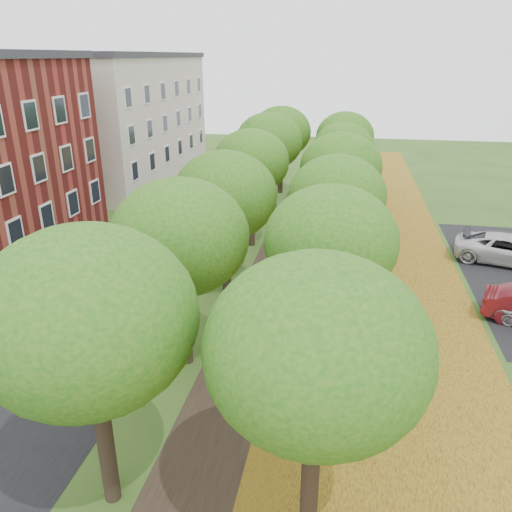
% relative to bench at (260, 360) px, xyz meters
% --- Properties ---
extents(ground, '(120.00, 120.00, 0.00)m').
position_rel_bench_xyz_m(ground, '(-0.46, -5.86, -0.48)').
color(ground, '#2D4C19').
rests_on(ground, ground).
extents(street_asphalt, '(8.00, 70.00, 0.01)m').
position_rel_bench_xyz_m(street_asphalt, '(-7.96, 9.14, -0.48)').
color(street_asphalt, black).
rests_on(street_asphalt, ground).
extents(footpath, '(3.20, 70.00, 0.01)m').
position_rel_bench_xyz_m(footpath, '(-0.46, 9.14, -0.47)').
color(footpath, black).
rests_on(footpath, ground).
extents(leaf_verge, '(7.50, 70.00, 0.01)m').
position_rel_bench_xyz_m(leaf_verge, '(4.54, 9.14, -0.47)').
color(leaf_verge, '#9D8B1D').
rests_on(leaf_verge, ground).
extents(tree_row_west, '(4.30, 34.30, 6.47)m').
position_rel_bench_xyz_m(tree_row_west, '(-2.66, 9.14, 4.13)').
color(tree_row_west, black).
rests_on(tree_row_west, ground).
extents(tree_row_east, '(4.30, 34.30, 6.47)m').
position_rel_bench_xyz_m(tree_row_east, '(2.14, 9.14, 4.13)').
color(tree_row_east, black).
rests_on(tree_row_east, ground).
extents(building_cream, '(10.30, 20.30, 10.40)m').
position_rel_bench_xyz_m(building_cream, '(-17.46, 27.14, 4.73)').
color(building_cream, beige).
rests_on(building_cream, ground).
extents(bench, '(0.80, 2.00, 0.92)m').
position_rel_bench_xyz_m(bench, '(0.00, 0.00, 0.00)').
color(bench, '#2C372E').
rests_on(bench, ground).
extents(car_grey, '(5.22, 3.06, 1.42)m').
position_rel_bench_xyz_m(car_grey, '(11.30, 12.44, 0.23)').
color(car_grey, '#2E2E33').
rests_on(car_grey, ground).
extents(car_white, '(5.74, 3.74, 1.47)m').
position_rel_bench_xyz_m(car_white, '(11.05, 11.97, 0.26)').
color(car_white, silver).
rests_on(car_white, ground).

